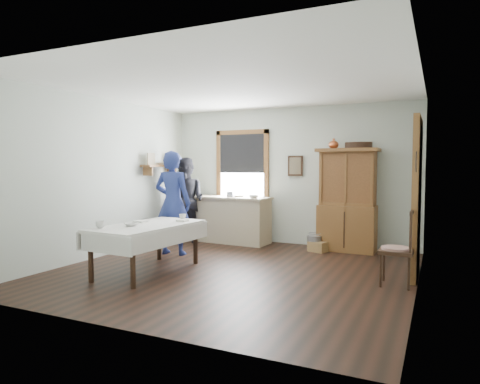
# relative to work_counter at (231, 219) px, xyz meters

# --- Properties ---
(room) EXTENTS (5.01, 5.01, 2.70)m
(room) POSITION_rel_work_counter_xyz_m (1.09, -2.11, 0.89)
(room) COLOR black
(room) RESTS_ON ground
(window) EXTENTS (1.18, 0.07, 1.48)m
(window) POSITION_rel_work_counter_xyz_m (0.09, 0.35, 1.16)
(window) COLOR white
(window) RESTS_ON room
(doorway) EXTENTS (0.09, 1.14, 2.22)m
(doorway) POSITION_rel_work_counter_xyz_m (3.54, -1.26, 0.70)
(doorway) COLOR #4F4738
(doorway) RESTS_ON room
(wall_shelf) EXTENTS (0.24, 1.00, 0.44)m
(wall_shelf) POSITION_rel_work_counter_xyz_m (-1.28, -0.57, 1.11)
(wall_shelf) COLOR brown
(wall_shelf) RESTS_ON room
(framed_picture) EXTENTS (0.30, 0.04, 0.40)m
(framed_picture) POSITION_rel_work_counter_xyz_m (1.24, 0.35, 1.09)
(framed_picture) COLOR #311E11
(framed_picture) RESTS_ON room
(rug_beater) EXTENTS (0.01, 0.27, 0.27)m
(rug_beater) POSITION_rel_work_counter_xyz_m (3.54, -1.81, 1.26)
(rug_beater) COLOR black
(rug_beater) RESTS_ON room
(work_counter) EXTENTS (1.66, 0.72, 0.93)m
(work_counter) POSITION_rel_work_counter_xyz_m (0.00, 0.00, 0.00)
(work_counter) COLOR tan
(work_counter) RESTS_ON room
(china_hutch) EXTENTS (1.10, 0.53, 1.86)m
(china_hutch) POSITION_rel_work_counter_xyz_m (2.30, 0.09, 0.47)
(china_hutch) COLOR brown
(china_hutch) RESTS_ON room
(dining_table) EXTENTS (1.04, 1.81, 0.70)m
(dining_table) POSITION_rel_work_counter_xyz_m (-0.02, -2.71, -0.11)
(dining_table) COLOR silver
(dining_table) RESTS_ON room
(spindle_chair) EXTENTS (0.46, 0.46, 0.99)m
(spindle_chair) POSITION_rel_work_counter_xyz_m (3.33, -1.92, 0.03)
(spindle_chair) COLOR #311E11
(spindle_chair) RESTS_ON room
(pail) EXTENTS (0.33, 0.33, 0.28)m
(pail) POSITION_rel_work_counter_xyz_m (1.77, -0.16, -0.32)
(pail) COLOR gray
(pail) RESTS_ON room
(wicker_basket) EXTENTS (0.36, 0.31, 0.18)m
(wicker_basket) POSITION_rel_work_counter_xyz_m (1.85, -0.21, -0.37)
(wicker_basket) COLOR olive
(wicker_basket) RESTS_ON room
(woman_blue) EXTENTS (0.66, 0.48, 1.68)m
(woman_blue) POSITION_rel_work_counter_xyz_m (-0.40, -1.49, 0.37)
(woman_blue) COLOR navy
(woman_blue) RESTS_ON room
(figure_dark) EXTENTS (0.84, 0.69, 1.59)m
(figure_dark) POSITION_rel_work_counter_xyz_m (-0.81, -0.40, 0.33)
(figure_dark) COLOR black
(figure_dark) RESTS_ON room
(table_cup_a) EXTENTS (0.14, 0.14, 0.10)m
(table_cup_a) POSITION_rel_work_counter_xyz_m (-0.37, -3.28, 0.29)
(table_cup_a) COLOR silver
(table_cup_a) RESTS_ON dining_table
(table_cup_b) EXTENTS (0.13, 0.13, 0.10)m
(table_cup_b) POSITION_rel_work_counter_xyz_m (0.20, -2.10, 0.29)
(table_cup_b) COLOR silver
(table_cup_b) RESTS_ON dining_table
(table_bowl) EXTENTS (0.24, 0.24, 0.05)m
(table_bowl) POSITION_rel_work_counter_xyz_m (-0.12, -2.95, 0.26)
(table_bowl) COLOR silver
(table_bowl) RESTS_ON dining_table
(counter_book) EXTENTS (0.24, 0.28, 0.02)m
(counter_book) POSITION_rel_work_counter_xyz_m (0.03, 0.06, 0.48)
(counter_book) COLOR brown
(counter_book) RESTS_ON work_counter
(counter_bowl) EXTENTS (0.19, 0.19, 0.06)m
(counter_bowl) POSITION_rel_work_counter_xyz_m (0.57, -0.17, 0.49)
(counter_bowl) COLOR silver
(counter_bowl) RESTS_ON work_counter
(shelf_bowl) EXTENTS (0.22, 0.22, 0.05)m
(shelf_bowl) POSITION_rel_work_counter_xyz_m (-1.28, -0.56, 1.13)
(shelf_bowl) COLOR silver
(shelf_bowl) RESTS_ON wall_shelf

